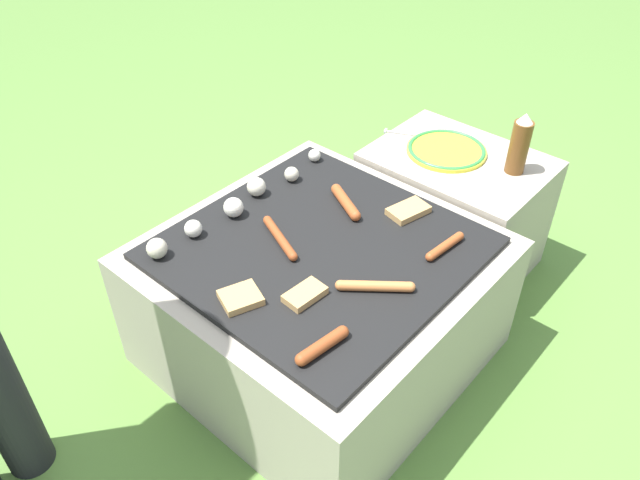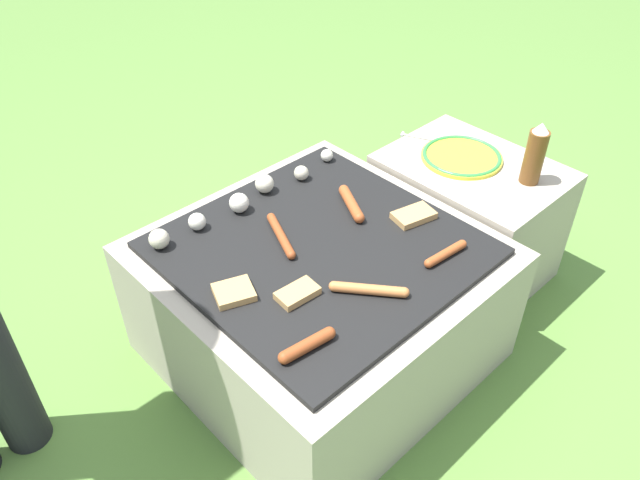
# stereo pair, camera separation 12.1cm
# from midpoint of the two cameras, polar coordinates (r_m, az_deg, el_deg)

# --- Properties ---
(ground_plane) EXTENTS (14.00, 14.00, 0.00)m
(ground_plane) POSITION_cam_midpoint_polar(r_m,az_deg,el_deg) (2.01, -1.76, -10.01)
(ground_plane) COLOR #567F38
(grill) EXTENTS (0.86, 0.86, 0.43)m
(grill) POSITION_cam_midpoint_polar(r_m,az_deg,el_deg) (1.85, -1.88, -5.72)
(grill) COLOR #A89E8C
(grill) RESTS_ON ground_plane
(side_ledge) EXTENTS (0.43, 0.57, 0.43)m
(side_ledge) POSITION_cam_midpoint_polar(r_m,az_deg,el_deg) (2.24, 10.46, 2.68)
(side_ledge) COLOR #A89E8C
(side_ledge) RESTS_ON ground_plane
(sausage_back_right) EXTENTS (0.09, 0.19, 0.02)m
(sausage_back_right) POSITION_cam_midpoint_polar(r_m,az_deg,el_deg) (1.72, -5.71, 0.16)
(sausage_back_right) COLOR #93421E
(sausage_back_right) RESTS_ON grill
(sausage_front_right) EXTENTS (0.10, 0.16, 0.03)m
(sausage_front_right) POSITION_cam_midpoint_polar(r_m,az_deg,el_deg) (1.85, 0.46, 3.45)
(sausage_front_right) COLOR #A34C23
(sausage_front_right) RESTS_ON grill
(sausage_back_center) EXTENTS (0.14, 0.16, 0.03)m
(sausage_back_center) POSITION_cam_midpoint_polar(r_m,az_deg,el_deg) (1.57, 2.86, -4.30)
(sausage_back_center) COLOR #C6753D
(sausage_back_center) RESTS_ON grill
(sausage_front_center) EXTENTS (0.15, 0.05, 0.03)m
(sausage_front_center) POSITION_cam_midpoint_polar(r_m,az_deg,el_deg) (1.43, -2.24, -9.70)
(sausage_front_center) COLOR #93421E
(sausage_front_center) RESTS_ON grill
(sausage_mid_left) EXTENTS (0.15, 0.04, 0.02)m
(sausage_mid_left) POSITION_cam_midpoint_polar(r_m,az_deg,el_deg) (1.71, 9.38, -0.62)
(sausage_mid_left) COLOR #A34C23
(sausage_mid_left) RESTS_ON grill
(bread_slice_left) EXTENTS (0.12, 0.11, 0.02)m
(bread_slice_left) POSITION_cam_midpoint_polar(r_m,az_deg,el_deg) (1.56, -9.49, -5.30)
(bread_slice_left) COLOR tan
(bread_slice_left) RESTS_ON grill
(bread_slice_center) EXTENTS (0.13, 0.10, 0.02)m
(bread_slice_center) POSITION_cam_midpoint_polar(r_m,az_deg,el_deg) (1.83, 6.21, 2.65)
(bread_slice_center) COLOR tan
(bread_slice_center) RESTS_ON grill
(bread_slice_right) EXTENTS (0.11, 0.07, 0.02)m
(bread_slice_right) POSITION_cam_midpoint_polar(r_m,az_deg,el_deg) (1.55, -3.64, -5.07)
(bread_slice_right) COLOR tan
(bread_slice_right) RESTS_ON grill
(mushroom_row) EXTENTS (0.69, 0.08, 0.06)m
(mushroom_row) POSITION_cam_midpoint_polar(r_m,az_deg,el_deg) (1.84, -9.84, 3.16)
(mushroom_row) COLOR beige
(mushroom_row) RESTS_ON grill
(plate_colorful) EXTENTS (0.27, 0.27, 0.02)m
(plate_colorful) POSITION_cam_midpoint_polar(r_m,az_deg,el_deg) (2.14, 9.90, 8.07)
(plate_colorful) COLOR yellow
(plate_colorful) RESTS_ON side_ledge
(condiment_bottle) EXTENTS (0.06, 0.06, 0.20)m
(condiment_bottle) POSITION_cam_midpoint_polar(r_m,az_deg,el_deg) (2.04, 16.16, 8.34)
(condiment_bottle) COLOR brown
(condiment_bottle) RESTS_ON side_ledge
(fork_utensil) EXTENTS (0.10, 0.20, 0.01)m
(fork_utensil) POSITION_cam_midpoint_polar(r_m,az_deg,el_deg) (2.23, 6.74, 9.54)
(fork_utensil) COLOR silver
(fork_utensil) RESTS_ON side_ledge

